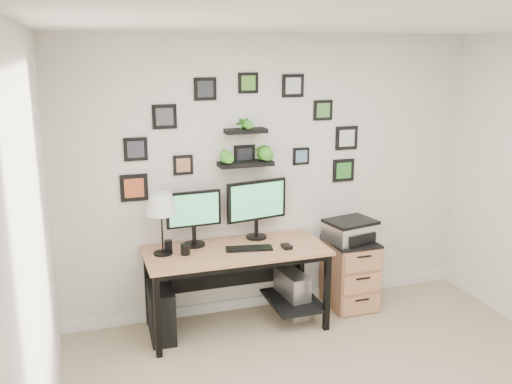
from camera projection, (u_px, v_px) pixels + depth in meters
name	position (u px, v px, depth m)	size (l,w,h in m)	color
room	(273.00, 299.00, 5.65)	(4.00, 4.00, 4.00)	tan
desk	(239.00, 260.00, 5.09)	(1.60, 0.70, 0.75)	tan
monitor_left	(194.00, 214.00, 5.02)	(0.49, 0.20, 0.50)	black
monitor_right	(257.00, 204.00, 5.21)	(0.59, 0.22, 0.55)	black
keyboard	(249.00, 248.00, 5.00)	(0.41, 0.13, 0.02)	black
mouse	(287.00, 246.00, 5.03)	(0.07, 0.11, 0.03)	black
table_lamp	(161.00, 205.00, 4.78)	(0.27, 0.27, 0.54)	black
mug	(185.00, 250.00, 4.87)	(0.08, 0.08, 0.09)	black
pen_cup	(168.00, 245.00, 4.97)	(0.07, 0.07, 0.09)	black
pc_tower_black	(161.00, 312.00, 4.97)	(0.21, 0.46, 0.46)	black
pc_tower_grey	(292.00, 293.00, 5.39)	(0.23, 0.44, 0.42)	gray
file_cabinet	(350.00, 273.00, 5.55)	(0.43, 0.53, 0.67)	tan
printer	(351.00, 230.00, 5.44)	(0.51, 0.43, 0.20)	silver
wall_decor	(246.00, 141.00, 5.12)	(2.27, 0.18, 1.09)	black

